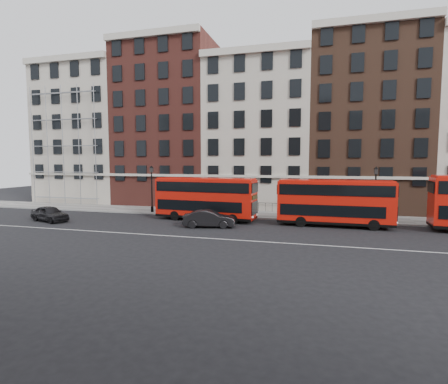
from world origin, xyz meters
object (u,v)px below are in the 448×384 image
(bus_b, at_px, (205,198))
(car_rear, at_px, (50,214))
(bus_c, at_px, (334,202))
(car_front, at_px, (209,219))

(bus_b, bearing_deg, car_rear, -157.73)
(bus_c, bearing_deg, bus_b, -179.27)
(bus_b, distance_m, car_rear, 15.57)
(car_front, bearing_deg, bus_c, -85.19)
(bus_b, bearing_deg, bus_c, 4.49)
(bus_c, relative_size, car_rear, 2.26)
(bus_b, xyz_separation_m, car_rear, (-14.75, -4.73, -1.54))
(car_rear, relative_size, car_front, 0.96)
(bus_b, relative_size, bus_c, 1.02)
(bus_b, height_order, car_front, bus_b)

